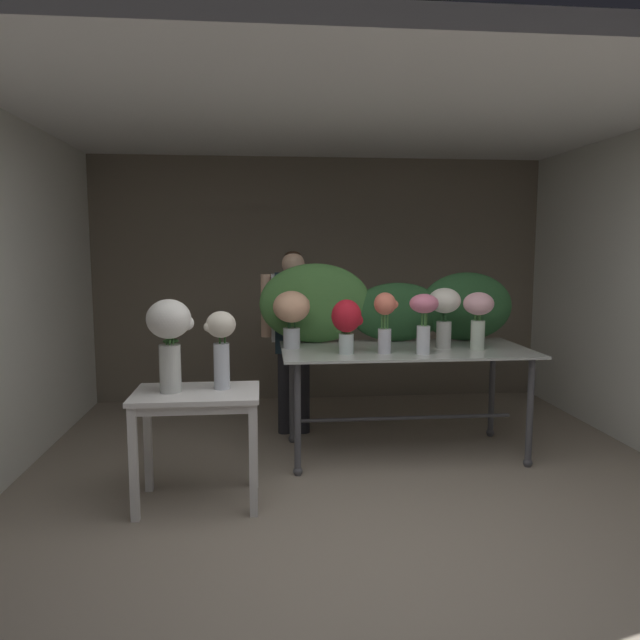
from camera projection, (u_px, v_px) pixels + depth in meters
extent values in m
plane|color=gray|center=(343.00, 453.00, 4.82)|extent=(8.22, 8.22, 0.00)
cube|color=#706656|center=(320.00, 280.00, 6.51)|extent=(4.95, 0.12, 2.61)
cube|color=silver|center=(15.00, 295.00, 4.43)|extent=(0.12, 3.86, 2.61)
cube|color=silver|center=(640.00, 290.00, 4.91)|extent=(0.12, 3.86, 2.61)
cube|color=silver|center=(344.00, 113.00, 4.50)|extent=(5.07, 3.86, 0.12)
cube|color=beige|center=(405.00, 350.00, 4.70)|extent=(1.95, 0.95, 0.02)
cylinder|color=#4C4C51|center=(298.00, 419.00, 4.30)|extent=(0.05, 0.05, 0.84)
sphere|color=#4C4C51|center=(298.00, 471.00, 4.35)|extent=(0.07, 0.07, 0.07)
cylinder|color=#4C4C51|center=(530.00, 413.00, 4.47)|extent=(0.05, 0.05, 0.84)
sphere|color=#4C4C51|center=(528.00, 463.00, 4.52)|extent=(0.07, 0.07, 0.07)
cylinder|color=#4C4C51|center=(292.00, 394.00, 5.04)|extent=(0.05, 0.05, 0.84)
sphere|color=#4C4C51|center=(292.00, 439.00, 5.09)|extent=(0.07, 0.07, 0.07)
cylinder|color=#4C4C51|center=(492.00, 389.00, 5.21)|extent=(0.05, 0.05, 0.84)
sphere|color=#4C4C51|center=(490.00, 432.00, 5.26)|extent=(0.07, 0.07, 0.07)
cylinder|color=#4C4C51|center=(404.00, 418.00, 4.77)|extent=(1.75, 0.03, 0.03)
cube|color=white|center=(196.00, 394.00, 3.79)|extent=(0.80, 0.54, 0.03)
cube|color=white|center=(197.00, 400.00, 3.80)|extent=(0.74, 0.48, 0.06)
cube|color=white|center=(134.00, 464.00, 3.58)|extent=(0.05, 0.05, 0.71)
cube|color=white|center=(253.00, 460.00, 3.65)|extent=(0.05, 0.05, 0.71)
cube|color=white|center=(148.00, 440.00, 4.03)|extent=(0.05, 0.05, 0.71)
cube|color=white|center=(254.00, 437.00, 4.10)|extent=(0.05, 0.05, 0.71)
cylinder|color=#232328|center=(285.00, 387.00, 5.30)|extent=(0.12, 0.12, 0.84)
cylinder|color=#232328|center=(303.00, 386.00, 5.32)|extent=(0.12, 0.12, 0.84)
cube|color=silver|center=(293.00, 307.00, 5.22)|extent=(0.39, 0.22, 0.58)
cube|color=#192833|center=(294.00, 313.00, 5.11)|extent=(0.33, 0.02, 0.70)
cylinder|color=#D8AD8E|center=(266.00, 306.00, 5.20)|extent=(0.09, 0.09, 0.55)
cylinder|color=#D8AD8E|center=(320.00, 305.00, 5.24)|extent=(0.09, 0.09, 0.55)
sphere|color=#D8AD8E|center=(293.00, 264.00, 5.18)|extent=(0.20, 0.20, 0.20)
ellipsoid|color=black|center=(293.00, 256.00, 5.19)|extent=(0.15, 0.15, 0.09)
ellipsoid|color=#477F3D|center=(315.00, 303.00, 4.95)|extent=(0.93, 0.24, 0.66)
ellipsoid|color=#28562D|center=(397.00, 312.00, 5.02)|extent=(0.82, 0.21, 0.50)
ellipsoid|color=#28562D|center=(466.00, 307.00, 5.08)|extent=(0.81, 0.27, 0.58)
cylinder|color=silver|center=(346.00, 344.00, 4.45)|extent=(0.11, 0.11, 0.15)
cylinder|color=#9EBCB2|center=(346.00, 349.00, 4.46)|extent=(0.10, 0.10, 0.06)
cylinder|color=#477F3D|center=(349.00, 339.00, 4.44)|extent=(0.01, 0.01, 0.20)
cylinder|color=#477F3D|center=(347.00, 339.00, 4.48)|extent=(0.01, 0.01, 0.20)
cylinder|color=#477F3D|center=(344.00, 339.00, 4.44)|extent=(0.01, 0.01, 0.20)
cylinder|color=#477F3D|center=(347.00, 340.00, 4.43)|extent=(0.01, 0.01, 0.20)
ellipsoid|color=red|center=(346.00, 316.00, 4.43)|extent=(0.22, 0.22, 0.25)
sphere|color=red|center=(336.00, 316.00, 4.41)|extent=(0.07, 0.07, 0.07)
sphere|color=red|center=(358.00, 320.00, 4.45)|extent=(0.09, 0.09, 0.09)
ellipsoid|color=#477F3D|center=(342.00, 331.00, 4.43)|extent=(0.11, 0.08, 0.03)
cylinder|color=silver|center=(478.00, 335.00, 4.65)|extent=(0.11, 0.11, 0.23)
cylinder|color=#9EBCB2|center=(477.00, 343.00, 4.66)|extent=(0.10, 0.10, 0.10)
cylinder|color=#477F3D|center=(480.00, 329.00, 4.64)|extent=(0.01, 0.01, 0.30)
cylinder|color=#477F3D|center=(477.00, 329.00, 4.66)|extent=(0.01, 0.01, 0.30)
cylinder|color=#477F3D|center=(475.00, 329.00, 4.64)|extent=(0.01, 0.01, 0.30)
cylinder|color=#477F3D|center=(479.00, 330.00, 4.63)|extent=(0.01, 0.01, 0.30)
ellipsoid|color=#EFB2BC|center=(479.00, 304.00, 4.62)|extent=(0.24, 0.24, 0.18)
sphere|color=#EFB2BC|center=(471.00, 306.00, 4.59)|extent=(0.08, 0.08, 0.08)
sphere|color=#EFB2BC|center=(489.00, 308.00, 4.62)|extent=(0.05, 0.05, 0.05)
cylinder|color=silver|center=(384.00, 341.00, 4.47)|extent=(0.10, 0.10, 0.19)
cylinder|color=#9EBCB2|center=(384.00, 348.00, 4.48)|extent=(0.09, 0.09, 0.08)
cylinder|color=#477F3D|center=(387.00, 331.00, 4.47)|extent=(0.01, 0.01, 0.31)
cylinder|color=#477F3D|center=(384.00, 331.00, 4.48)|extent=(0.01, 0.01, 0.31)
cylinder|color=#477F3D|center=(382.00, 331.00, 4.46)|extent=(0.01, 0.01, 0.31)
cylinder|color=#477F3D|center=(385.00, 332.00, 4.45)|extent=(0.01, 0.01, 0.31)
ellipsoid|color=#EF7A60|center=(385.00, 304.00, 4.44)|extent=(0.17, 0.17, 0.17)
sphere|color=#EF7A60|center=(378.00, 303.00, 4.43)|extent=(0.06, 0.06, 0.06)
sphere|color=#EF7A60|center=(394.00, 304.00, 4.44)|extent=(0.07, 0.07, 0.07)
cylinder|color=silver|center=(444.00, 335.00, 4.71)|extent=(0.12, 0.12, 0.21)
cylinder|color=#9EBCB2|center=(443.00, 342.00, 4.72)|extent=(0.11, 0.11, 0.09)
cylinder|color=#28562D|center=(446.00, 327.00, 4.71)|extent=(0.01, 0.01, 0.31)
cylinder|color=#28562D|center=(443.00, 327.00, 4.72)|extent=(0.01, 0.01, 0.31)
cylinder|color=#28562D|center=(441.00, 327.00, 4.71)|extent=(0.01, 0.01, 0.31)
cylinder|color=#28562D|center=(445.00, 328.00, 4.69)|extent=(0.01, 0.01, 0.31)
ellipsoid|color=white|center=(445.00, 301.00, 4.68)|extent=(0.25, 0.25, 0.20)
sphere|color=white|center=(432.00, 300.00, 4.66)|extent=(0.07, 0.07, 0.07)
cylinder|color=silver|center=(423.00, 340.00, 4.44)|extent=(0.10, 0.10, 0.21)
cylinder|color=#9EBCB2|center=(423.00, 348.00, 4.44)|extent=(0.09, 0.09, 0.09)
cylinder|color=#477F3D|center=(426.00, 331.00, 4.44)|extent=(0.01, 0.01, 0.33)
cylinder|color=#477F3D|center=(422.00, 331.00, 4.45)|extent=(0.01, 0.01, 0.33)
cylinder|color=#477F3D|center=(422.00, 331.00, 4.42)|extent=(0.01, 0.01, 0.33)
cylinder|color=#477F3D|center=(425.00, 332.00, 4.41)|extent=(0.01, 0.01, 0.33)
ellipsoid|color=pink|center=(424.00, 304.00, 4.40)|extent=(0.21, 0.21, 0.14)
sphere|color=pink|center=(417.00, 307.00, 4.37)|extent=(0.07, 0.07, 0.07)
sphere|color=pink|center=(435.00, 301.00, 4.38)|extent=(0.05, 0.05, 0.05)
cylinder|color=silver|center=(292.00, 338.00, 4.70)|extent=(0.13, 0.13, 0.16)
cylinder|color=#9EBCB2|center=(292.00, 344.00, 4.71)|extent=(0.12, 0.12, 0.07)
cylinder|color=#28562D|center=(295.00, 331.00, 4.70)|extent=(0.01, 0.01, 0.24)
cylinder|color=#28562D|center=(290.00, 331.00, 4.72)|extent=(0.01, 0.01, 0.24)
cylinder|color=#28562D|center=(289.00, 332.00, 4.67)|extent=(0.01, 0.01, 0.24)
ellipsoid|color=#F4B78E|center=(291.00, 307.00, 4.67)|extent=(0.29, 0.29, 0.25)
sphere|color=#F4B78E|center=(305.00, 303.00, 4.70)|extent=(0.08, 0.08, 0.08)
cylinder|color=silver|center=(170.00, 368.00, 3.76)|extent=(0.14, 0.14, 0.30)
cylinder|color=#9EBCB2|center=(171.00, 382.00, 3.77)|extent=(0.12, 0.12, 0.13)
cylinder|color=#477F3D|center=(174.00, 361.00, 3.76)|extent=(0.01, 0.01, 0.38)
cylinder|color=#477F3D|center=(171.00, 360.00, 3.78)|extent=(0.01, 0.01, 0.38)
cylinder|color=#477F3D|center=(167.00, 361.00, 3.75)|extent=(0.01, 0.01, 0.38)
cylinder|color=#477F3D|center=(170.00, 361.00, 3.73)|extent=(0.01, 0.01, 0.38)
ellipsoid|color=white|center=(169.00, 319.00, 3.72)|extent=(0.28, 0.28, 0.25)
sphere|color=white|center=(187.00, 323.00, 3.75)|extent=(0.09, 0.09, 0.09)
ellipsoid|color=#387033|center=(171.00, 341.00, 3.76)|extent=(0.11, 0.06, 0.03)
cylinder|color=silver|center=(222.00, 366.00, 3.84)|extent=(0.10, 0.10, 0.30)
cylinder|color=#9EBCB2|center=(222.00, 379.00, 3.85)|extent=(0.09, 0.09, 0.13)
cylinder|color=#2D6028|center=(225.00, 360.00, 3.85)|extent=(0.01, 0.01, 0.36)
cylinder|color=#2D6028|center=(220.00, 360.00, 3.85)|extent=(0.01, 0.01, 0.36)
cylinder|color=#2D6028|center=(220.00, 360.00, 3.82)|extent=(0.01, 0.01, 0.36)
ellipsoid|color=silver|center=(221.00, 324.00, 3.81)|extent=(0.19, 0.19, 0.17)
sphere|color=silver|center=(209.00, 327.00, 3.78)|extent=(0.06, 0.06, 0.06)
sphere|color=silver|center=(229.00, 326.00, 3.83)|extent=(0.06, 0.06, 0.06)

